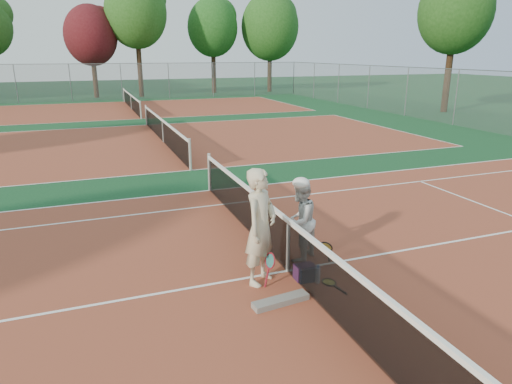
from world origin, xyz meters
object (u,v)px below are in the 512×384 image
at_px(water_bottle, 318,275).
at_px(net_main, 288,246).
at_px(racket_spare, 329,282).
at_px(sports_bag_navy, 307,273).
at_px(sports_bag_purple, 304,272).
at_px(player_a, 261,227).
at_px(player_b, 300,221).
at_px(racket_black_held, 326,254).
at_px(racket_red, 270,270).

bearing_deg(water_bottle, net_main, 116.40).
distance_m(racket_spare, sports_bag_navy, 0.41).
bearing_deg(racket_spare, sports_bag_purple, 41.02).
distance_m(net_main, player_a, 0.81).
height_order(racket_spare, sports_bag_navy, sports_bag_navy).
relative_size(player_b, racket_black_held, 2.99).
relative_size(net_main, racket_black_held, 20.81).
height_order(racket_black_held, sports_bag_purple, racket_black_held).
height_order(racket_red, racket_black_held, racket_red).
xyz_separation_m(player_a, racket_red, (0.10, -0.19, -0.73)).
height_order(racket_red, sports_bag_purple, racket_red).
xyz_separation_m(racket_spare, sports_bag_purple, (-0.34, 0.29, 0.12)).
bearing_deg(sports_bag_navy, net_main, 110.63).
height_order(player_b, sports_bag_purple, player_b).
bearing_deg(player_a, sports_bag_purple, -56.03).
bearing_deg(net_main, racket_spare, -54.11).
relative_size(racket_spare, sports_bag_navy, 1.77).
distance_m(racket_red, racket_black_held, 1.28).
bearing_deg(water_bottle, racket_red, 164.38).
relative_size(player_a, water_bottle, 6.81).
distance_m(racket_black_held, sports_bag_navy, 0.68).
bearing_deg(racket_red, player_a, 99.49).
distance_m(player_a, water_bottle, 1.33).
height_order(player_a, racket_spare, player_a).
distance_m(racket_red, racket_spare, 1.08).
bearing_deg(sports_bag_purple, water_bottle, -54.63).
bearing_deg(racket_red, player_b, 22.43).
xyz_separation_m(player_a, racket_spare, (1.09, -0.49, -1.01)).
xyz_separation_m(sports_bag_navy, water_bottle, (0.13, -0.16, 0.02)).
xyz_separation_m(racket_black_held, racket_spare, (-0.25, -0.58, -0.25)).
height_order(racket_spare, sports_bag_purple, sports_bag_purple).
distance_m(player_b, racket_spare, 1.33).
xyz_separation_m(sports_bag_purple, water_bottle, (0.15, -0.22, 0.01)).
distance_m(player_a, sports_bag_navy, 1.21).
height_order(player_b, water_bottle, player_b).
bearing_deg(racket_spare, water_bottle, 60.42).
bearing_deg(sports_bag_navy, racket_red, 174.40).
bearing_deg(player_a, racket_black_held, -37.08).
bearing_deg(player_a, water_bottle, -65.71).
relative_size(racket_red, racket_black_held, 1.12).
bearing_deg(net_main, player_a, -163.06).
height_order(racket_spare, water_bottle, water_bottle).
xyz_separation_m(player_a, sports_bag_navy, (0.77, -0.26, -0.89)).
bearing_deg(net_main, racket_red, -143.27).
bearing_deg(racket_red, racket_black_held, -4.81).
distance_m(net_main, sports_bag_navy, 0.61).
relative_size(net_main, sports_bag_navy, 32.36).
xyz_separation_m(net_main, sports_bag_purple, (0.15, -0.39, -0.37)).
bearing_deg(sports_bag_purple, racket_black_held, 26.45).
distance_m(player_a, racket_red, 0.76).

